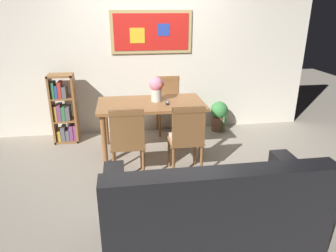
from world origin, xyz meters
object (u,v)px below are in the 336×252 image
(dining_table, at_px, (151,109))
(tv_remote, at_px, (167,103))
(dining_chair_near_right, at_px, (187,135))
(dining_chair_near_left, at_px, (127,138))
(dining_chair_far_right, at_px, (168,100))
(bookshelf, at_px, (64,112))
(leather_couch, at_px, (210,211))
(potted_ivy, at_px, (219,115))
(flower_vase, at_px, (156,88))

(dining_table, distance_m, tv_remote, 0.26)
(dining_chair_near_right, relative_size, dining_chair_near_left, 1.00)
(dining_chair_near_right, distance_m, tv_remote, 0.73)
(dining_chair_far_right, relative_size, bookshelf, 0.87)
(dining_chair_near_right, bearing_deg, tv_remote, 100.48)
(dining_table, xyz_separation_m, tv_remote, (0.22, -0.08, 0.11))
(leather_couch, xyz_separation_m, tv_remote, (-0.10, 1.86, 0.43))
(dining_chair_far_right, relative_size, leather_couch, 0.51)
(dining_chair_far_right, distance_m, bookshelf, 1.63)
(dining_chair_far_right, xyz_separation_m, tv_remote, (-0.13, -0.82, 0.20))
(dining_chair_near_right, bearing_deg, dining_table, 114.15)
(dining_table, relative_size, dining_chair_far_right, 1.60)
(dining_table, xyz_separation_m, potted_ivy, (1.19, 0.62, -0.35))
(potted_ivy, height_order, flower_vase, flower_vase)
(dining_chair_near_right, distance_m, bookshelf, 2.08)
(leather_couch, distance_m, flower_vase, 2.10)
(dining_table, height_order, potted_ivy, dining_table)
(dining_chair_near_right, bearing_deg, dining_chair_near_left, -179.66)
(dining_chair_near_right, height_order, flower_vase, flower_vase)
(tv_remote, bearing_deg, bookshelf, 157.17)
(bookshelf, height_order, tv_remote, bookshelf)
(dining_chair_near_left, distance_m, leather_couch, 1.36)
(flower_vase, bearing_deg, leather_couch, -83.55)
(tv_remote, bearing_deg, dining_table, 160.35)
(potted_ivy, bearing_deg, flower_vase, -153.11)
(dining_chair_far_right, relative_size, dining_chair_near_left, 1.00)
(dining_chair_far_right, relative_size, potted_ivy, 1.81)
(leather_couch, bearing_deg, tv_remote, 92.93)
(flower_vase, bearing_deg, potted_ivy, 26.89)
(dining_chair_near_right, relative_size, potted_ivy, 1.81)
(bookshelf, bearing_deg, dining_chair_near_left, -55.19)
(dining_table, relative_size, bookshelf, 1.40)
(dining_chair_near_left, height_order, tv_remote, dining_chair_near_left)
(dining_table, relative_size, dining_chair_near_left, 1.60)
(dining_chair_far_right, bearing_deg, dining_chair_near_right, -90.21)
(leather_couch, bearing_deg, dining_chair_near_right, 88.41)
(leather_couch, distance_m, bookshelf, 2.95)
(dining_chair_near_right, xyz_separation_m, potted_ivy, (0.85, 1.39, -0.26))
(dining_chair_near_right, distance_m, potted_ivy, 1.65)
(leather_couch, bearing_deg, dining_chair_far_right, 89.19)
(dining_chair_near_right, distance_m, dining_chair_near_left, 0.70)
(bookshelf, bearing_deg, flower_vase, -19.85)
(dining_chair_near_right, height_order, bookshelf, bookshelf)
(dining_chair_far_right, xyz_separation_m, dining_chair_near_left, (-0.70, -1.52, 0.00))
(dining_chair_far_right, bearing_deg, flower_vase, -111.05)
(dining_table, bearing_deg, potted_ivy, 27.48)
(dining_chair_far_right, bearing_deg, leather_couch, -90.81)
(dining_chair_near_right, distance_m, leather_couch, 1.19)
(bookshelf, bearing_deg, potted_ivy, 1.66)
(bookshelf, xyz_separation_m, tv_remote, (1.49, -0.63, 0.26))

